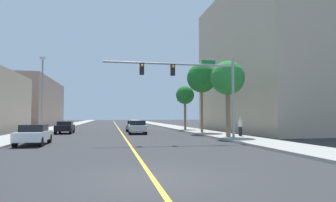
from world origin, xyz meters
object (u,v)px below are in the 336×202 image
(street_lamp, at_px, (42,91))
(pedestrian, at_px, (240,126))
(car_silver, at_px, (137,127))
(palm_mid, at_px, (202,78))
(car_black, at_px, (65,127))
(palm_far, at_px, (185,96))
(car_gray, at_px, (134,126))
(traffic_signal_mast, at_px, (195,80))
(car_white, at_px, (34,134))
(palm_near, at_px, (228,79))

(street_lamp, relative_size, pedestrian, 4.59)
(car_silver, bearing_deg, pedestrian, -37.35)
(palm_mid, height_order, car_black, palm_mid)
(car_silver, relative_size, pedestrian, 2.54)
(street_lamp, bearing_deg, pedestrian, -19.11)
(palm_far, height_order, pedestrian, palm_far)
(street_lamp, bearing_deg, car_gray, 33.12)
(traffic_signal_mast, bearing_deg, car_black, 130.31)
(palm_mid, relative_size, palm_far, 1.31)
(traffic_signal_mast, bearing_deg, car_silver, 106.67)
(palm_mid, relative_size, car_gray, 1.73)
(palm_mid, relative_size, car_silver, 1.80)
(palm_far, distance_m, car_black, 16.07)
(car_gray, relative_size, pedestrian, 2.64)
(car_gray, bearing_deg, car_white, -114.63)
(palm_mid, bearing_deg, car_gray, 138.50)
(traffic_signal_mast, xyz_separation_m, palm_far, (3.79, 17.45, 0.08))
(car_black, bearing_deg, street_lamp, 57.94)
(palm_mid, distance_m, car_white, 19.05)
(palm_far, bearing_deg, car_black, -163.98)
(traffic_signal_mast, distance_m, palm_mid, 11.06)
(palm_far, relative_size, car_black, 1.47)
(car_silver, bearing_deg, traffic_signal_mast, -70.93)
(car_gray, bearing_deg, palm_far, 8.75)
(palm_near, xyz_separation_m, car_silver, (-7.22, 7.97, -4.48))
(traffic_signal_mast, distance_m, palm_near, 5.00)
(traffic_signal_mast, distance_m, pedestrian, 7.55)
(traffic_signal_mast, height_order, car_black, traffic_signal_mast)
(car_silver, bearing_deg, palm_mid, -3.72)
(palm_near, height_order, car_gray, palm_near)
(palm_far, distance_m, car_white, 23.36)
(street_lamp, xyz_separation_m, car_white, (1.73, -10.11, -3.75))
(palm_far, xyz_separation_m, car_black, (-14.95, -4.29, -4.03))
(traffic_signal_mast, bearing_deg, palm_mid, 69.45)
(palm_far, height_order, car_black, palm_far)
(palm_mid, distance_m, car_silver, 9.02)
(car_white, height_order, car_black, car_white)
(traffic_signal_mast, distance_m, palm_far, 17.86)
(pedestrian, bearing_deg, car_white, -158.99)
(street_lamp, xyz_separation_m, palm_mid, (16.86, 0.09, 1.73))
(pedestrian, bearing_deg, car_gray, 132.57)
(palm_mid, bearing_deg, street_lamp, -179.70)
(pedestrian, bearing_deg, car_black, 158.90)
(street_lamp, xyz_separation_m, car_gray, (9.76, 6.37, -3.77))
(traffic_signal_mast, height_order, car_silver, traffic_signal_mast)
(street_lamp, bearing_deg, palm_near, -22.79)
(palm_mid, height_order, car_silver, palm_mid)
(car_white, xyz_separation_m, pedestrian, (16.68, 3.73, 0.28))
(street_lamp, distance_m, car_silver, 10.43)
(traffic_signal_mast, distance_m, car_gray, 17.31)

